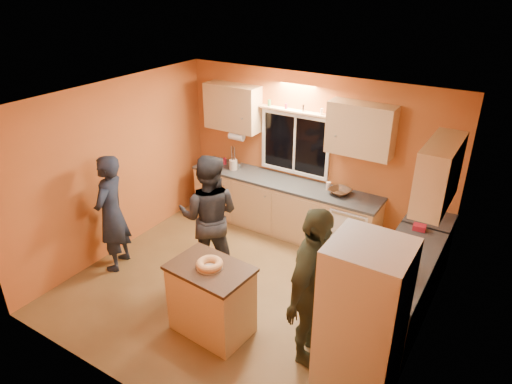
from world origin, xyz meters
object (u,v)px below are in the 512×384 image
Objects in this scene: refrigerator at (362,325)px; person_right at (313,289)px; person_left at (111,214)px; island at (211,299)px; person_center at (209,216)px.

person_right is (-0.61, 0.20, 0.04)m from refrigerator.
refrigerator is at bearing 64.76° from person_left.
refrigerator is at bearing 5.26° from island.
person_center is (-2.54, 0.95, -0.00)m from refrigerator.
person_left is 0.92× the size of person_right.
person_left is 1.40m from person_center.
island is 0.52× the size of person_right.
refrigerator reaches higher than person_center.
island is 1.29m from person_right.
island is 0.55× the size of person_center.
refrigerator is 1.85m from island.
island is 1.31m from person_center.
person_right reaches higher than person_left.
person_center is 0.95× the size of person_right.
person_left is (-3.79, 0.32, -0.03)m from refrigerator.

